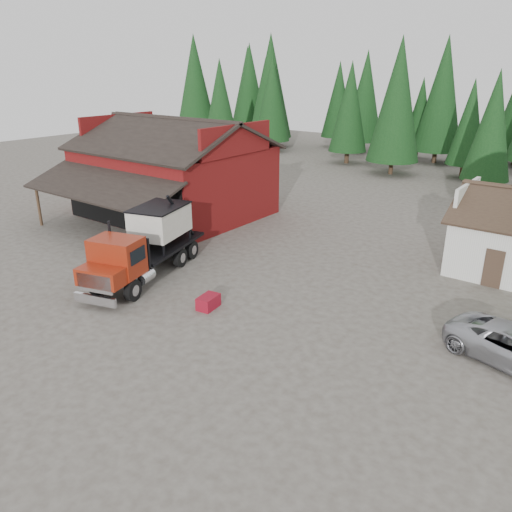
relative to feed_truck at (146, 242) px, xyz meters
The scene contains 8 objects.
ground 4.01m from the feed_truck, ahead, with size 120.00×120.00×0.00m, color #4D463C.
red_barn 12.00m from the feed_truck, 128.78° to the left, with size 12.80×13.63×7.18m.
conifer_backdrop 41.62m from the feed_truck, 85.17° to the left, with size 76.00×16.00×16.00m, color black, non-canonical shape.
near_pine_a 33.39m from the feed_truck, 124.00° to the left, with size 4.40×4.40×11.40m.
near_pine_b 31.19m from the feed_truck, 72.11° to the left, with size 3.96×3.96×10.40m.
near_pine_d 33.89m from the feed_truck, 90.86° to the left, with size 5.28×5.28×13.40m.
feed_truck is the anchor object (origin of this frame).
equip_box 5.50m from the feed_truck, 10.35° to the right, with size 0.70×1.10×0.60m, color maroon.
Camera 1 is at (15.96, -15.59, 10.46)m, focal length 35.00 mm.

